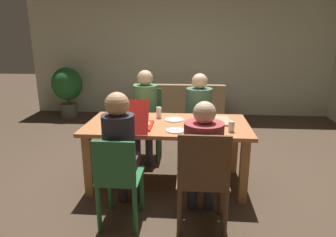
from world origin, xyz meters
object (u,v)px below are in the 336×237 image
(chair_0, at_px, (198,120))
(person_0, at_px, (199,110))
(dining_table, at_px, (167,132))
(drinking_glass_0, at_px, (231,127))
(drinking_glass_2, at_px, (139,112))
(chair_3, at_px, (118,179))
(couch, at_px, (180,108))
(pizza_box_0, at_px, (213,121))
(person_1, at_px, (145,108))
(drinking_glass_1, at_px, (159,113))
(pizza_box_1, at_px, (135,123))
(plate_1, at_px, (175,130))
(person_3, at_px, (121,147))
(potted_plant, at_px, (67,87))
(chair_1, at_px, (147,121))
(chair_2, at_px, (203,179))
(person_2, at_px, (203,153))
(plate_2, at_px, (113,116))
(plate_0, at_px, (174,120))

(chair_0, height_order, person_0, person_0)
(chair_0, distance_m, person_0, 0.24)
(dining_table, relative_size, drinking_glass_0, 16.29)
(dining_table, relative_size, chair_0, 1.92)
(chair_0, relative_size, drinking_glass_2, 8.97)
(chair_3, relative_size, couch, 0.51)
(drinking_glass_0, bearing_deg, pizza_box_0, 113.42)
(person_0, bearing_deg, drinking_glass_0, -73.44)
(person_1, height_order, drinking_glass_1, person_1)
(drinking_glass_0, bearing_deg, chair_0, 104.59)
(pizza_box_1, relative_size, plate_1, 2.65)
(person_3, bearing_deg, pizza_box_1, 86.16)
(person_3, bearing_deg, chair_0, 65.52)
(chair_3, bearing_deg, couch, 83.30)
(drinking_glass_2, distance_m, potted_plant, 3.28)
(person_3, relative_size, drinking_glass_2, 11.71)
(chair_1, bearing_deg, drinking_glass_0, -47.00)
(potted_plant, bearing_deg, chair_2, -53.48)
(person_0, relative_size, potted_plant, 1.14)
(chair_1, xyz_separation_m, chair_3, (0.00, -1.74, -0.04))
(person_2, xyz_separation_m, pizza_box_1, (-0.71, 0.53, 0.09))
(person_1, bearing_deg, drinking_glass_2, -89.84)
(person_0, height_order, chair_2, person_0)
(potted_plant, bearing_deg, dining_table, -50.14)
(drinking_glass_1, bearing_deg, person_1, 115.90)
(person_3, bearing_deg, couch, 83.01)
(plate_2, bearing_deg, plate_1, -32.84)
(dining_table, relative_size, plate_0, 8.27)
(plate_0, height_order, drinking_glass_0, drinking_glass_0)
(chair_1, xyz_separation_m, person_2, (0.75, -1.61, 0.18))
(plate_1, distance_m, drinking_glass_0, 0.58)
(pizza_box_0, distance_m, couch, 2.58)
(person_2, xyz_separation_m, drinking_glass_0, (0.31, 0.48, 0.10))
(chair_1, height_order, drinking_glass_2, chair_1)
(person_1, relative_size, person_2, 1.07)
(chair_3, relative_size, pizza_box_1, 1.63)
(dining_table, xyz_separation_m, chair_2, (0.38, -0.87, -0.13))
(drinking_glass_0, bearing_deg, couch, 102.74)
(person_3, distance_m, drinking_glass_1, 0.97)
(chair_0, relative_size, plate_0, 4.30)
(dining_table, xyz_separation_m, chair_3, (-0.37, -0.86, -0.16))
(chair_2, bearing_deg, drinking_glass_0, 63.66)
(person_1, relative_size, chair_3, 1.44)
(person_2, bearing_deg, potted_plant, 127.56)
(chair_1, xyz_separation_m, pizza_box_0, (0.89, -0.76, 0.24))
(chair_2, xyz_separation_m, pizza_box_1, (-0.71, 0.67, 0.28))
(chair_0, distance_m, person_3, 1.81)
(chair_2, height_order, drinking_glass_2, chair_2)
(person_2, relative_size, drinking_glass_2, 11.08)
(chair_2, height_order, potted_plant, potted_plant)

